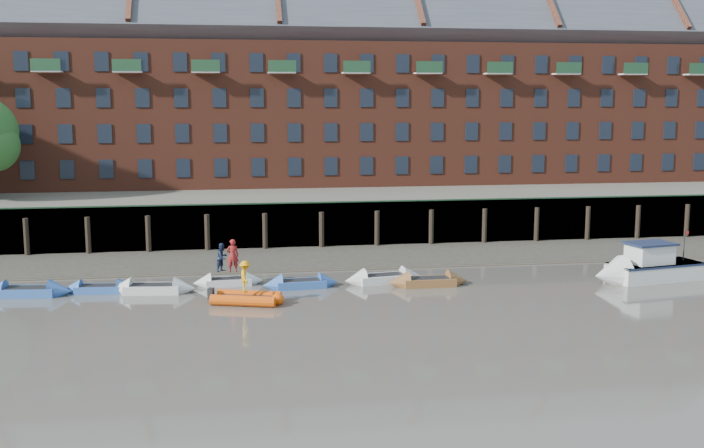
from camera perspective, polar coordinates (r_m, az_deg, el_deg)
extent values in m
plane|color=#5D574F|center=(37.33, -1.25, -7.72)|extent=(220.00, 220.00, 0.00)
cube|color=#3D382F|center=(54.73, -3.73, -2.44)|extent=(110.00, 8.00, 0.50)
cube|color=#4C4336|center=(51.41, -3.40, -3.16)|extent=(110.00, 1.60, 0.10)
cube|color=#2D2A26|center=(58.77, -4.13, -0.09)|extent=(110.00, 0.80, 3.20)
cylinder|color=black|center=(59.50, -21.62, -0.87)|extent=(0.36, 0.36, 2.60)
cylinder|color=black|center=(58.73, -17.82, -0.79)|extent=(0.36, 0.36, 2.60)
cylinder|color=black|center=(58.23, -13.93, -0.71)|extent=(0.36, 0.36, 2.60)
cylinder|color=black|center=(58.01, -9.99, -0.62)|extent=(0.36, 0.36, 2.60)
cylinder|color=black|center=(58.05, -6.04, -0.53)|extent=(0.36, 0.36, 2.60)
cylinder|color=black|center=(58.37, -2.12, -0.43)|extent=(0.36, 0.36, 2.60)
cylinder|color=black|center=(58.97, 1.74, -0.34)|extent=(0.36, 0.36, 2.60)
cylinder|color=black|center=(59.82, 5.51, -0.24)|extent=(0.36, 0.36, 2.60)
cylinder|color=black|center=(60.93, 9.16, -0.15)|extent=(0.36, 0.36, 2.60)
cylinder|color=black|center=(62.27, 12.66, -0.07)|extent=(0.36, 0.36, 2.60)
cylinder|color=black|center=(63.84, 16.01, 0.02)|extent=(0.36, 0.36, 2.60)
cylinder|color=black|center=(65.61, 19.18, 0.10)|extent=(0.36, 0.36, 2.60)
cylinder|color=black|center=(67.57, 22.18, 0.17)|extent=(0.36, 0.36, 2.60)
cube|color=#264C2D|center=(58.25, -4.13, 1.47)|extent=(110.00, 0.06, 0.10)
cube|color=#5E594D|center=(72.21, -5.02, 1.53)|extent=(110.00, 28.00, 3.20)
cube|color=brown|center=(72.66, -5.15, 7.59)|extent=(80.00, 10.00, 12.00)
cube|color=#42444C|center=(72.89, -5.23, 13.26)|extent=(80.60, 15.56, 15.56)
cube|color=black|center=(69.42, -21.56, 3.50)|extent=(1.10, 0.12, 1.50)
cube|color=black|center=(68.82, -19.12, 3.58)|extent=(1.10, 0.12, 1.50)
cube|color=black|center=(68.34, -16.65, 3.67)|extent=(1.10, 0.12, 1.50)
cube|color=black|center=(68.00, -14.14, 3.75)|extent=(1.10, 0.12, 1.50)
cube|color=black|center=(67.79, -11.61, 3.82)|extent=(1.10, 0.12, 1.50)
cube|color=black|center=(67.71, -9.06, 3.88)|extent=(1.10, 0.12, 1.50)
cube|color=black|center=(67.76, -6.52, 3.93)|extent=(1.10, 0.12, 1.50)
cube|color=black|center=(67.95, -3.99, 3.98)|extent=(1.10, 0.12, 1.50)
cube|color=black|center=(68.26, -1.47, 4.02)|extent=(1.10, 0.12, 1.50)
cube|color=black|center=(68.71, 1.02, 4.05)|extent=(1.10, 0.12, 1.50)
cube|color=black|center=(69.28, 3.47, 4.08)|extent=(1.10, 0.12, 1.50)
cube|color=black|center=(69.98, 5.87, 4.09)|extent=(1.10, 0.12, 1.50)
cube|color=black|center=(70.80, 8.23, 4.10)|extent=(1.10, 0.12, 1.50)
cube|color=black|center=(71.73, 10.53, 4.10)|extent=(1.10, 0.12, 1.50)
cube|color=black|center=(72.78, 12.76, 4.10)|extent=(1.10, 0.12, 1.50)
cube|color=black|center=(73.93, 14.93, 4.09)|extent=(1.10, 0.12, 1.50)
cube|color=black|center=(75.18, 17.03, 4.07)|extent=(1.10, 0.12, 1.50)
cube|color=black|center=(76.54, 19.06, 4.05)|extent=(1.10, 0.12, 1.50)
cube|color=black|center=(77.98, 21.02, 4.03)|extent=(1.10, 0.12, 1.50)
cube|color=black|center=(79.51, 22.90, 4.00)|extent=(1.10, 0.12, 1.50)
cube|color=black|center=(69.25, -21.69, 5.80)|extent=(1.10, 0.12, 1.50)
cube|color=black|center=(68.65, -19.24, 5.91)|extent=(1.10, 0.12, 1.50)
cube|color=black|center=(68.18, -16.75, 6.01)|extent=(1.10, 0.12, 1.50)
cube|color=black|center=(67.83, -14.22, 6.10)|extent=(1.10, 0.12, 1.50)
cube|color=black|center=(67.62, -11.68, 6.18)|extent=(1.10, 0.12, 1.50)
cube|color=black|center=(67.54, -9.12, 6.25)|extent=(1.10, 0.12, 1.50)
cube|color=black|center=(67.59, -6.56, 6.30)|extent=(1.10, 0.12, 1.50)
cube|color=black|center=(67.78, -4.01, 6.34)|extent=(1.10, 0.12, 1.50)
cube|color=black|center=(68.09, -1.48, 6.37)|extent=(1.10, 0.12, 1.50)
cube|color=black|center=(68.54, 1.02, 6.39)|extent=(1.10, 0.12, 1.50)
cube|color=black|center=(69.11, 3.49, 6.39)|extent=(1.10, 0.12, 1.50)
cube|color=black|center=(69.81, 5.91, 6.39)|extent=(1.10, 0.12, 1.50)
cube|color=black|center=(70.63, 8.28, 6.37)|extent=(1.10, 0.12, 1.50)
cube|color=black|center=(71.57, 10.59, 6.34)|extent=(1.10, 0.12, 1.50)
cube|color=black|center=(72.62, 12.84, 6.30)|extent=(1.10, 0.12, 1.50)
cube|color=black|center=(73.77, 15.02, 6.26)|extent=(1.10, 0.12, 1.50)
cube|color=black|center=(75.03, 17.13, 6.21)|extent=(1.10, 0.12, 1.50)
cube|color=black|center=(76.39, 19.17, 6.15)|extent=(1.10, 0.12, 1.50)
cube|color=black|center=(77.83, 21.13, 6.08)|extent=(1.10, 0.12, 1.50)
cube|color=black|center=(79.37, 23.02, 6.02)|extent=(1.10, 0.12, 1.50)
cube|color=black|center=(69.20, -21.82, 8.12)|extent=(1.10, 0.12, 1.50)
cube|color=black|center=(68.59, -19.36, 8.25)|extent=(1.10, 0.12, 1.50)
cube|color=black|center=(68.12, -16.85, 8.36)|extent=(1.10, 0.12, 1.50)
cube|color=black|center=(67.78, -14.31, 8.47)|extent=(1.10, 0.12, 1.50)
cube|color=black|center=(67.56, -11.75, 8.55)|extent=(1.10, 0.12, 1.50)
cube|color=black|center=(67.48, -9.18, 8.62)|extent=(1.10, 0.12, 1.50)
cube|color=black|center=(67.53, -6.60, 8.67)|extent=(1.10, 0.12, 1.50)
cube|color=black|center=(67.72, -4.04, 8.71)|extent=(1.10, 0.12, 1.50)
cube|color=black|center=(68.04, -1.49, 8.73)|extent=(1.10, 0.12, 1.50)
cube|color=black|center=(68.49, 1.03, 8.73)|extent=(1.10, 0.12, 1.50)
cube|color=black|center=(69.06, 3.51, 8.71)|extent=(1.10, 0.12, 1.50)
cube|color=black|center=(69.76, 5.95, 8.68)|extent=(1.10, 0.12, 1.50)
cube|color=black|center=(70.58, 8.33, 8.64)|extent=(1.10, 0.12, 1.50)
cube|color=black|center=(71.52, 10.65, 8.58)|extent=(1.10, 0.12, 1.50)
cube|color=black|center=(72.57, 12.91, 8.51)|extent=(1.10, 0.12, 1.50)
cube|color=black|center=(73.72, 15.10, 8.43)|extent=(1.10, 0.12, 1.50)
cube|color=black|center=(74.98, 17.22, 8.34)|extent=(1.10, 0.12, 1.50)
cube|color=black|center=(76.34, 19.27, 8.25)|extent=(1.10, 0.12, 1.50)
cube|color=black|center=(77.78, 21.24, 8.14)|extent=(1.10, 0.12, 1.50)
cube|color=black|center=(79.32, 23.14, 8.03)|extent=(1.10, 0.12, 1.50)
cube|color=black|center=(69.26, -21.96, 10.43)|extent=(1.10, 0.12, 1.50)
cube|color=black|center=(68.65, -19.48, 10.58)|extent=(1.10, 0.12, 1.50)
cube|color=black|center=(68.18, -16.96, 10.71)|extent=(1.10, 0.12, 1.50)
cube|color=black|center=(67.84, -14.40, 10.83)|extent=(1.10, 0.12, 1.50)
cube|color=black|center=(67.62, -11.83, 10.92)|extent=(1.10, 0.12, 1.50)
cube|color=black|center=(67.54, -9.24, 11.00)|extent=(1.10, 0.12, 1.50)
cube|color=black|center=(67.59, -6.65, 11.05)|extent=(1.10, 0.12, 1.50)
cube|color=black|center=(67.78, -4.06, 11.08)|extent=(1.10, 0.12, 1.50)
cube|color=black|center=(68.10, -1.50, 11.08)|extent=(1.10, 0.12, 1.50)
cube|color=black|center=(68.55, 1.04, 11.07)|extent=(1.10, 0.12, 1.50)
cube|color=black|center=(69.12, 3.53, 11.04)|extent=(1.10, 0.12, 1.50)
cube|color=black|center=(69.82, 5.98, 10.98)|extent=(1.10, 0.12, 1.50)
cube|color=black|center=(70.64, 8.38, 10.91)|extent=(1.10, 0.12, 1.50)
cube|color=black|center=(71.57, 10.72, 10.82)|extent=(1.10, 0.12, 1.50)
cube|color=black|center=(72.62, 12.99, 10.72)|extent=(1.10, 0.12, 1.50)
cube|color=black|center=(73.78, 15.19, 10.60)|extent=(1.10, 0.12, 1.50)
cube|color=black|center=(75.04, 17.32, 10.48)|extent=(1.10, 0.12, 1.50)
cube|color=black|center=(76.39, 19.38, 10.34)|extent=(1.10, 0.12, 1.50)
cube|color=black|center=(77.84, 21.36, 10.20)|extent=(1.10, 0.12, 1.50)
cube|color=#3460B2|center=(47.81, -21.56, -4.38)|extent=(3.15, 1.67, 0.47)
cone|color=#3460B2|center=(47.28, -19.53, -4.41)|extent=(1.31, 1.48, 1.36)
cube|color=black|center=(47.77, -21.57, -4.13)|extent=(2.61, 1.28, 0.06)
cube|color=#3460B2|center=(47.36, -17.08, -4.32)|extent=(2.65, 1.36, 0.40)
cone|color=#3460B2|center=(47.05, -15.29, -4.32)|extent=(1.09, 1.24, 1.16)
cone|color=#3460B2|center=(47.72, -18.84, -4.30)|extent=(1.09, 1.24, 1.16)
cube|color=black|center=(47.32, -17.09, -4.10)|extent=(2.20, 1.04, 0.06)
cube|color=silver|center=(46.47, -13.63, -4.38)|extent=(3.13, 1.69, 0.47)
cone|color=silver|center=(46.15, -11.50, -4.40)|extent=(1.31, 1.48, 1.35)
cone|color=silver|center=(46.85, -15.73, -4.36)|extent=(1.31, 1.48, 1.35)
cube|color=black|center=(46.43, -13.64, -4.12)|extent=(2.60, 1.30, 0.06)
cube|color=silver|center=(47.55, -8.56, -3.98)|extent=(2.62, 1.32, 0.40)
cone|color=silver|center=(47.67, -6.77, -3.91)|extent=(1.07, 1.22, 1.15)
cone|color=silver|center=(47.48, -10.36, -4.04)|extent=(1.07, 1.22, 1.15)
cube|color=black|center=(47.51, -8.56, -3.76)|extent=(2.18, 1.00, 0.06)
cube|color=#3460B2|center=(46.54, -3.57, -4.15)|extent=(2.86, 1.47, 0.43)
cone|color=#3460B2|center=(46.83, -1.62, -4.06)|extent=(1.17, 1.33, 1.25)
cone|color=#3460B2|center=(46.30, -5.54, -4.24)|extent=(1.17, 1.33, 1.25)
cube|color=black|center=(46.49, -3.57, -3.92)|extent=(2.37, 1.12, 0.06)
cube|color=silver|center=(47.71, 2.22, -3.80)|extent=(3.22, 1.83, 0.48)
cone|color=silver|center=(48.33, 4.20, -3.65)|extent=(1.38, 1.54, 1.37)
cone|color=silver|center=(47.14, 0.19, -3.94)|extent=(1.38, 1.54, 1.37)
cube|color=black|center=(47.66, 2.22, -3.54)|extent=(2.66, 1.41, 0.06)
cube|color=brown|center=(47.07, 5.32, -4.00)|extent=(3.00, 1.40, 0.46)
cone|color=brown|center=(47.55, 7.34, -3.91)|extent=(1.18, 1.36, 1.34)
cone|color=brown|center=(46.66, 3.25, -4.09)|extent=(1.18, 1.36, 1.34)
cube|color=black|center=(47.03, 5.32, -3.75)|extent=(2.50, 1.05, 0.06)
cylinder|color=#E74F0A|center=(43.80, -7.13, -4.93)|extent=(3.42, 1.58, 0.56)
cylinder|color=#E74F0A|center=(42.69, -7.57, -5.30)|extent=(3.42, 1.58, 0.56)
sphere|color=#E74F0A|center=(42.81, -5.15, -5.22)|extent=(0.65, 0.65, 0.65)
cube|color=black|center=(43.25, -7.35, -5.11)|extent=(3.00, 1.80, 0.19)
cube|color=silver|center=(51.58, 20.24, -3.08)|extent=(5.83, 3.22, 1.01)
cone|color=silver|center=(49.60, 17.37, -3.39)|extent=(2.26, 2.55, 2.24)
cube|color=#19233F|center=(51.49, 20.27, -2.60)|extent=(5.83, 3.26, 0.12)
cube|color=silver|center=(51.10, 19.92, -1.96)|extent=(2.62, 2.09, 1.12)
cube|color=#19233F|center=(50.99, 19.95, -1.28)|extent=(2.99, 2.37, 0.11)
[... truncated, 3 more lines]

